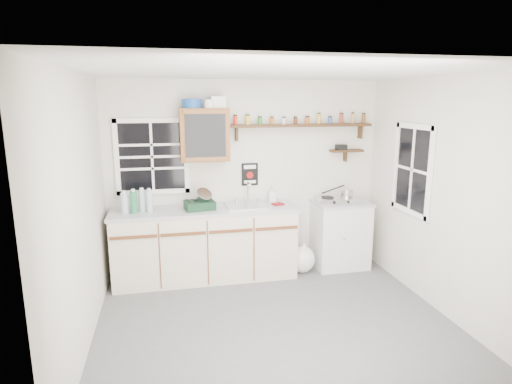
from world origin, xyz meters
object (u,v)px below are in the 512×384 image
spice_shelf (301,124)px  upper_cabinet (204,135)px  main_cabinet (206,243)px  hotplate (337,200)px  right_cabinet (340,234)px  dish_rack (201,202)px

spice_shelf → upper_cabinet: bearing=-176.9°
main_cabinet → hotplate: bearing=0.2°
main_cabinet → spice_shelf: spice_shelf is taller
main_cabinet → upper_cabinet: bearing=76.3°
upper_cabinet → spice_shelf: (1.28, 0.07, 0.11)m
hotplate → main_cabinet: bearing=-175.9°
right_cabinet → dish_rack: dish_rack is taller
dish_rack → upper_cabinet: bearing=56.1°
upper_cabinet → hotplate: size_ratio=1.18×
dish_rack → right_cabinet: bearing=-6.8°
hotplate → right_cabinet: bearing=19.6°
spice_shelf → hotplate: (0.45, -0.21, -0.99)m
right_cabinet → spice_shelf: spice_shelf is taller
right_cabinet → hotplate: hotplate is taller
main_cabinet → upper_cabinet: upper_cabinet is taller
main_cabinet → upper_cabinet: size_ratio=3.55×
main_cabinet → spice_shelf: bearing=9.2°
spice_shelf → hotplate: 1.10m
right_cabinet → hotplate: size_ratio=1.65×
dish_rack → hotplate: 1.81m
main_cabinet → dish_rack: bearing=-145.9°
spice_shelf → hotplate: size_ratio=3.46×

